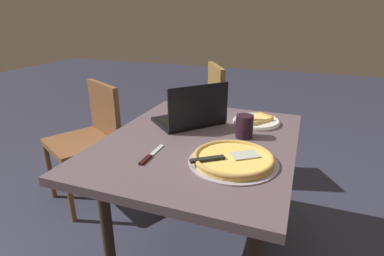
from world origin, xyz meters
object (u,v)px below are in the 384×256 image
pizza_plate (256,121)px  pizza_tray (233,159)px  laptop (191,116)px  table_knife (150,156)px  chair_near (202,118)px  drink_cup (244,126)px  dining_table (199,154)px  chair_far (91,134)px

pizza_plate → pizza_tray: same height
laptop → table_knife: (0.44, -0.02, -0.04)m
laptop → chair_near: laptop is taller
pizza_plate → drink_cup: 0.23m
dining_table → table_knife: bearing=-28.1°
dining_table → drink_cup: drink_cup is taller
dining_table → chair_far: 0.97m
chair_near → chair_far: bearing=-49.2°
laptop → table_knife: size_ratio=2.07×
pizza_plate → chair_near: (-0.53, -0.50, -0.21)m
table_knife → dining_table: bearing=151.9°
dining_table → pizza_plate: bearing=145.9°
pizza_plate → chair_far: (0.01, -1.13, -0.24)m
chair_near → pizza_tray: bearing=25.1°
laptop → drink_cup: 0.32m
dining_table → table_knife: size_ratio=5.34×
pizza_plate → dining_table: bearing=-34.1°
pizza_plate → chair_near: 0.76m
chair_far → drink_cup: bearing=79.4°
pizza_tray → drink_cup: size_ratio=3.27×
chair_near → pizza_plate: bearing=43.1°
laptop → chair_near: 0.73m
pizza_tray → chair_near: size_ratio=0.40×
pizza_plate → table_knife: bearing=-31.5°
table_knife → chair_far: 0.98m
dining_table → chair_near: chair_near is taller
pizza_plate → table_knife: size_ratio=1.24×
pizza_tray → chair_near: (-1.03, -0.48, -0.22)m
laptop → drink_cup: laptop is taller
dining_table → pizza_plate: 0.40m
dining_table → laptop: bearing=-148.4°
dining_table → laptop: (-0.18, -0.11, 0.13)m
chair_near → chair_far: size_ratio=1.10×
dining_table → chair_far: (-0.31, -0.91, -0.14)m
laptop → pizza_tray: (0.36, 0.32, -0.03)m
pizza_plate → pizza_tray: (0.50, -0.01, 0.00)m
dining_table → drink_cup: (-0.10, 0.19, 0.14)m
laptop → table_knife: laptop is taller
pizza_plate → chair_far: chair_far is taller
laptop → chair_far: 0.85m
laptop → pizza_plate: bearing=112.8°
dining_table → chair_near: (-0.85, -0.28, -0.12)m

